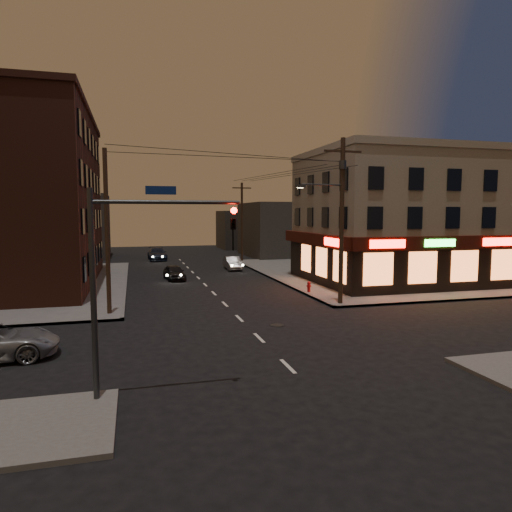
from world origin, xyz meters
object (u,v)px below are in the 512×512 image
object	(u,v)px
sedan_far	(157,254)
sedan_near	(174,272)
sedan_mid	(233,263)
fire_hydrant	(309,286)

from	to	relation	value
sedan_far	sedan_near	bearing A→B (deg)	-89.94
sedan_far	sedan_mid	bearing A→B (deg)	-60.91
sedan_mid	sedan_far	distance (m)	13.35
sedan_mid	fire_hydrant	xyz separation A→B (m)	(2.23, -15.03, -0.10)
sedan_near	fire_hydrant	world-z (taller)	sedan_near
sedan_near	sedan_mid	xyz separation A→B (m)	(6.30, 5.63, 0.02)
fire_hydrant	sedan_near	bearing A→B (deg)	132.21
sedan_near	sedan_far	world-z (taller)	sedan_far
sedan_far	fire_hydrant	bearing A→B (deg)	-72.88
sedan_far	fire_hydrant	world-z (taller)	sedan_far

